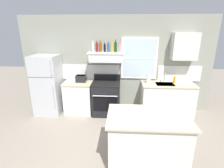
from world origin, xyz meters
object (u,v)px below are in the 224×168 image
Objects in this scene: bottle_amber_wine at (100,47)px; bottle_champagne_gold_foil at (112,47)px; bottle_balsamic_dark at (105,48)px; bottle_blue_liqueur at (108,48)px; bottle_red_label_wine at (97,47)px; paper_towel_roll at (149,79)px; toaster at (81,78)px; dish_soap_bottle at (175,80)px; bottle_clear_tall at (93,47)px; stove_range at (106,98)px; bottle_dark_green_wine at (116,47)px; refrigerator at (48,85)px; kitchen_island at (147,138)px; bottle_rose_pink at (120,48)px.

bottle_amber_wine is 0.31m from bottle_champagne_gold_foil.
bottle_balsamic_dark is 0.13m from bottle_blue_liqueur.
bottle_red_label_wine is 1.63m from paper_towel_roll.
dish_soap_bottle is at bearing 1.28° from toaster.
bottle_balsamic_dark is at bearing 0.62° from bottle_clear_tall.
bottle_dark_green_wine is at bearing 14.94° from stove_range.
refrigerator is at bearing -173.75° from toaster.
bottle_dark_green_wine is at bearing 108.77° from kitchen_island.
bottle_amber_wine is 1.22× the size of bottle_balsamic_dark.
bottle_blue_liqueur is (0.10, -0.08, 0.01)m from bottle_balsamic_dark.
bottle_dark_green_wine is 1.85m from dish_soap_bottle.
bottle_champagne_gold_foil is at bearing 39.49° from stove_range.
toaster is at bearing 130.33° from kitchen_island.
stove_range is at bearing -6.34° from toaster.
bottle_red_label_wine reaches higher than bottle_balsamic_dark.
paper_towel_roll is at bearing -4.18° from bottle_clear_tall.
refrigerator is 2.26m from bottle_rose_pink.
bottle_amber_wine is 0.41m from bottle_dark_green_wine.
refrigerator reaches higher than kitchen_island.
paper_towel_roll is at bearing -5.45° from bottle_balsamic_dark.
bottle_champagne_gold_foil is 0.22m from bottle_rose_pink.
bottle_balsamic_dark is 0.17× the size of kitchen_island.
bottle_rose_pink is at bearing -5.53° from bottle_clear_tall.
stove_range is at bearing -175.82° from dish_soap_bottle.
toaster reaches higher than stove_range.
bottle_clear_tall reaches higher than bottle_amber_wine.
bottle_dark_green_wine reaches higher than bottle_clear_tall.
bottle_amber_wine is 1.65× the size of dish_soap_bottle.
bottle_amber_wine is 0.52m from bottle_rose_pink.
bottle_champagne_gold_foil reaches higher than bottle_balsamic_dark.
bottle_dark_green_wine reaches higher than refrigerator.
bottle_red_label_wine is 0.87× the size of bottle_dark_green_wine.
bottle_balsamic_dark is (-0.05, 0.15, 1.38)m from stove_range.
paper_towel_roll is (1.09, -0.04, -0.81)m from bottle_blue_liqueur.
bottle_blue_liqueur is 2.02m from dish_soap_bottle.
bottle_blue_liqueur is 0.85× the size of bottle_dark_green_wine.
bottle_red_label_wine is 0.95× the size of bottle_amber_wine.
bottle_rose_pink is at bearing 2.87° from refrigerator.
bottle_clear_tall is 1.11× the size of bottle_blue_liqueur.
paper_towel_roll is (1.40, -0.09, -0.82)m from bottle_red_label_wine.
bottle_clear_tall is at bearing 122.57° from kitchen_island.
dish_soap_bottle reaches higher than kitchen_island.
kitchen_island is at bearing -71.23° from bottle_dark_green_wine.
bottle_amber_wine is 1.10× the size of paper_towel_roll.
bottle_clear_tall is 2.72m from kitchen_island.
bottle_dark_green_wine reaches higher than paper_towel_roll.
dish_soap_bottle is (2.24, -0.01, -0.87)m from bottle_clear_tall.
stove_range is at bearing 116.17° from kitchen_island.
bottle_clear_tall is at bearing 7.57° from refrigerator.
bottle_champagne_gold_foil is at bearing -2.60° from bottle_clear_tall.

